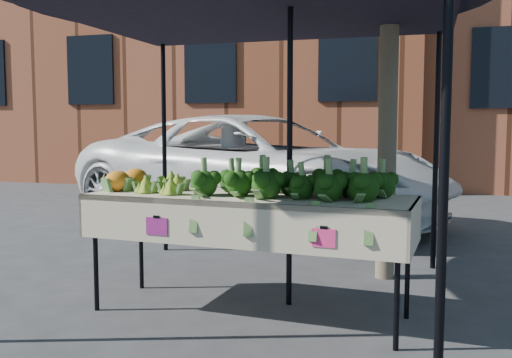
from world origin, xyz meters
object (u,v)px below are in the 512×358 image
at_px(vehicle, 259,26).
at_px(street_tree, 390,7).
at_px(table, 248,255).
at_px(canopy, 249,130).

relative_size(vehicle, street_tree, 1.15).
xyz_separation_m(vehicle, street_tree, (2.00, -2.66, -0.36)).
height_order(table, street_tree, street_tree).
relative_size(table, street_tree, 0.50).
bearing_deg(vehicle, street_tree, -124.13).
bearing_deg(vehicle, table, -145.81).
bearing_deg(canopy, street_tree, 43.18).
bearing_deg(table, canopy, 105.99).
relative_size(table, vehicle, 0.43).
distance_m(canopy, vehicle, 4.01).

